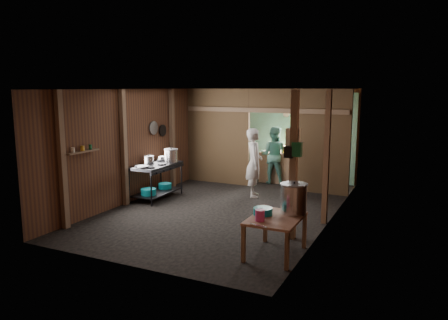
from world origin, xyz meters
The scene contains 42 objects.
floor centered at (0.00, 0.00, 0.00)m, with size 4.50×7.00×0.00m, color black.
ceiling centered at (0.00, 0.00, 2.60)m, with size 4.50×7.00×0.00m, color #3F3C39.
wall_back centered at (0.00, 3.50, 1.30)m, with size 4.50×0.00×2.60m, color brown.
wall_front centered at (0.00, -3.50, 1.30)m, with size 4.50×0.00×2.60m, color brown.
wall_left centered at (-2.25, 0.00, 1.30)m, with size 0.00×7.00×2.60m, color brown.
wall_right centered at (2.25, 0.00, 1.30)m, with size 0.00×7.00×2.60m, color brown.
partition_left centered at (-1.32, 2.20, 1.30)m, with size 1.85×0.10×2.60m, color brown.
partition_right centered at (1.57, 2.20, 1.30)m, with size 1.35×0.10×2.60m, color brown.
partition_header centered at (0.25, 2.20, 2.30)m, with size 1.30×0.10×0.60m, color brown.
turquoise_panel centered at (0.00, 3.44, 1.25)m, with size 4.40×0.06×2.50m, color #6ABAAB.
back_counter centered at (0.30, 2.95, 0.42)m, with size 1.20×0.50×0.85m, color #7E634A.
wall_clock centered at (0.25, 3.40, 1.90)m, with size 0.20×0.20×0.03m, color silver.
post_left_a centered at (-2.18, -2.60, 1.30)m, with size 0.10×0.12×2.60m, color #7E634A.
post_left_b centered at (-2.18, -0.80, 1.30)m, with size 0.10×0.12×2.60m, color #7E634A.
post_left_c centered at (-2.18, 1.20, 1.30)m, with size 0.10×0.12×2.60m, color #7E634A.
post_right centered at (2.18, -0.20, 1.30)m, with size 0.10×0.12×2.60m, color #7E634A.
post_free centered at (1.85, -1.30, 1.30)m, with size 0.12×0.12×2.60m, color #7E634A.
cross_beam centered at (0.00, 2.15, 2.05)m, with size 4.40×0.12×0.12m, color #7E634A.
pan_lid_big centered at (-2.21, 0.40, 1.65)m, with size 0.34×0.34×0.03m, color slate.
pan_lid_small centered at (-2.21, 0.80, 1.55)m, with size 0.30×0.30×0.03m, color black.
wall_shelf centered at (-2.15, -2.10, 1.40)m, with size 0.14×0.80×0.03m, color #7E634A.
jar_white centered at (-2.15, -2.35, 1.47)m, with size 0.07×0.07×0.10m, color silver.
jar_yellow centered at (-2.15, -2.10, 1.47)m, with size 0.08×0.08×0.10m, color gold.
jar_green centered at (-2.15, -1.88, 1.47)m, with size 0.06×0.06×0.10m, color #10592E.
bag_white centered at (1.80, -1.22, 1.78)m, with size 0.22×0.15×0.32m, color silver.
bag_green centered at (1.92, -1.36, 1.60)m, with size 0.16×0.12×0.24m, color #10592E.
bag_black centered at (1.78, -1.38, 1.55)m, with size 0.14×0.10×0.20m, color black.
gas_range centered at (-1.88, -0.02, 0.42)m, with size 0.73×1.41×0.83m, color black, non-canonical shape.
prep_table centered at (1.83, -2.15, 0.31)m, with size 0.76×1.05×0.62m, color tan, non-canonical shape.
stove_pot_large centered at (-1.71, 0.39, 0.99)m, with size 0.34×0.34×0.35m, color #B7B7B9, non-canonical shape.
stove_pot_med centered at (-2.05, -0.06, 0.92)m, with size 0.24×0.24×0.21m, color #B7B7B9, non-canonical shape.
stove_saucepan centered at (-2.05, 0.48, 0.89)m, with size 0.17×0.17×0.10m, color #B7B7B9.
frying_pan centered at (-1.88, -0.52, 0.86)m, with size 0.27×0.49×0.06m, color slate, non-canonical shape.
blue_tub_front centered at (-1.88, -0.35, 0.23)m, with size 0.35×0.35×0.14m, color #0B848F.
blue_tub_back centered at (-1.88, 0.35, 0.23)m, with size 0.33×0.33×0.13m, color #0B848F.
stock_pot centered at (2.01, -1.81, 0.85)m, with size 0.44×0.44×0.51m, color #B7B7B9, non-canonical shape.
wash_basin centered at (1.60, -2.11, 0.68)m, with size 0.31×0.31×0.12m, color #0B848F.
pink_bucket centered at (1.67, -2.43, 0.71)m, with size 0.15×0.15×0.17m, color #D63D95.
knife centered at (1.74, -2.67, 0.62)m, with size 0.30×0.04×0.01m, color #B7B7B9.
yellow_tub centered at (0.45, 2.95, 0.95)m, with size 0.35×0.35×0.19m, color gold.
cook centered at (0.16, 1.16, 0.84)m, with size 0.61×0.40×1.67m, color beige.
worker_back centered at (0.11, 2.75, 0.79)m, with size 0.77×0.60×1.58m, color #498678.
Camera 1 is at (3.88, -8.35, 2.63)m, focal length 34.31 mm.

